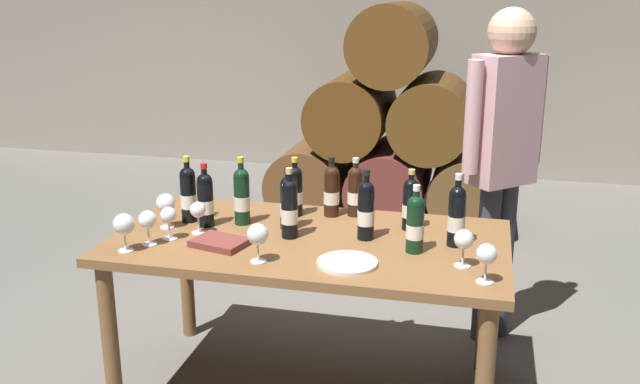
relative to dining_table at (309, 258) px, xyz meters
The scene contains 26 objects.
cellar_back_wall 4.26m from the dining_table, 90.00° to the left, with size 10.00×0.24×2.80m, color gray.
barrel_stack 2.60m from the dining_table, 90.00° to the left, with size 1.86×0.90×1.69m.
dining_table is the anchor object (origin of this frame).
wine_bottle_0 0.39m from the dining_table, 85.26° to the left, with size 0.07×0.07×0.29m.
wine_bottle_1 0.54m from the dining_table, behind, with size 0.07×0.07×0.29m.
wine_bottle_2 0.38m from the dining_table, 116.43° to the left, with size 0.07×0.07×0.28m.
wine_bottle_3 0.43m from the dining_table, 161.90° to the left, with size 0.07×0.07×0.31m.
wine_bottle_4 0.24m from the dining_table, behind, with size 0.07×0.07×0.31m.
wine_bottle_5 0.51m from the dining_table, ahead, with size 0.07×0.07×0.28m.
wine_bottle_6 0.27m from the dining_table, 140.73° to the left, with size 0.07×0.07×0.29m.
wine_bottle_7 0.64m from the dining_table, behind, with size 0.07×0.07×0.31m.
wine_bottle_8 0.51m from the dining_table, 27.95° to the left, with size 0.07×0.07×0.28m.
wine_bottle_9 0.66m from the dining_table, ahead, with size 0.07×0.07×0.31m.
wine_bottle_10 0.43m from the dining_table, 69.10° to the left, with size 0.07×0.07×0.28m.
wine_bottle_11 0.33m from the dining_table, 11.41° to the left, with size 0.07×0.07×0.31m.
wine_glass_0 0.63m from the dining_table, 165.12° to the right, with size 0.07×0.07×0.15m.
wine_glass_1 0.71m from the dining_table, 14.29° to the right, with size 0.08×0.08×0.15m.
wine_glass_2 0.83m from the dining_table, 22.27° to the right, with size 0.08×0.08×0.15m.
wine_glass_3 0.80m from the dining_table, 154.86° to the right, with size 0.09×0.09×0.16m.
wine_glass_4 0.69m from the dining_table, behind, with size 0.09×0.09×0.16m.
wine_glass_5 0.39m from the dining_table, 112.46° to the right, with size 0.09×0.09×0.16m.
wine_glass_6 0.71m from the dining_table, 159.45° to the right, with size 0.08×0.08×0.15m.
wine_glass_7 0.53m from the dining_table, behind, with size 0.07×0.07×0.14m.
tasting_notebook 0.40m from the dining_table, 152.72° to the right, with size 0.22×0.16×0.03m, color brown.
serving_plate 0.35m from the dining_table, 49.29° to the right, with size 0.24×0.24×0.01m, color white.
sommelier_presenting 1.16m from the dining_table, 43.03° to the left, with size 0.38×0.36×1.72m.
Camera 1 is at (0.71, -2.75, 1.81)m, focal length 39.12 mm.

